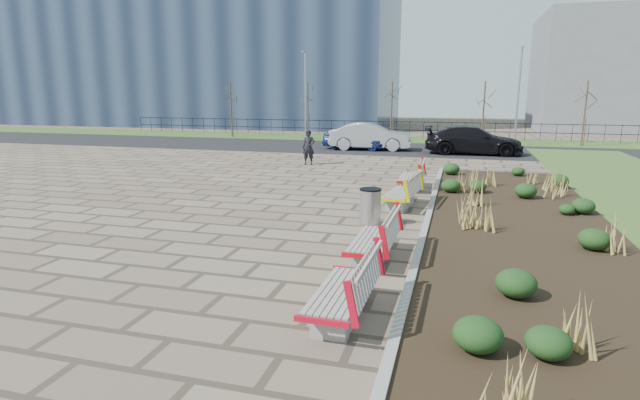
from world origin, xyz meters
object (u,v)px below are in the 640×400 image
(bench_a, at_px, (341,288))
(lamp_west, at_px, (306,96))
(bench_c, at_px, (401,191))
(bench_d, at_px, (410,175))
(pedestrian, at_px, (309,147))
(car_black, at_px, (473,140))
(lamp_east, at_px, (518,97))
(car_silver, at_px, (370,136))
(car_blue, at_px, (355,138))
(bench_b, at_px, (372,237))
(litter_bin, at_px, (370,207))

(bench_a, xyz_separation_m, lamp_west, (-9.00, 27.18, 2.54))
(bench_c, relative_size, bench_d, 1.00)
(bench_a, xyz_separation_m, pedestrian, (-5.25, 15.56, 0.32))
(car_black, distance_m, lamp_east, 6.48)
(bench_a, height_order, lamp_west, lamp_west)
(car_silver, bearing_deg, pedestrian, 159.65)
(bench_c, xyz_separation_m, lamp_west, (-9.00, 19.39, 2.54))
(car_blue, bearing_deg, car_black, -89.46)
(bench_b, relative_size, lamp_west, 0.35)
(bench_d, bearing_deg, bench_c, -91.55)
(pedestrian, relative_size, lamp_east, 0.27)
(bench_a, distance_m, car_black, 21.85)
(pedestrian, xyz_separation_m, lamp_west, (-3.75, 11.63, 2.22))
(bench_d, distance_m, lamp_east, 17.36)
(bench_c, xyz_separation_m, bench_d, (0.00, 2.96, 0.00))
(bench_c, height_order, bench_d, same)
(pedestrian, bearing_deg, bench_d, -50.03)
(bench_d, xyz_separation_m, lamp_west, (-9.00, 16.43, 2.54))
(bench_b, distance_m, litter_bin, 2.75)
(bench_c, distance_m, car_silver, 14.83)
(bench_b, bearing_deg, bench_d, 90.74)
(car_silver, bearing_deg, lamp_west, 42.54)
(litter_bin, bearing_deg, bench_b, -79.19)
(litter_bin, bearing_deg, lamp_west, 111.38)
(litter_bin, xyz_separation_m, car_black, (2.85, 16.21, 0.30))
(bench_a, relative_size, car_silver, 0.44)
(lamp_east, bearing_deg, bench_d, -106.93)
(lamp_east, bearing_deg, bench_c, -104.46)
(car_black, bearing_deg, car_blue, 83.94)
(bench_b, height_order, car_black, car_black)
(bench_c, xyz_separation_m, pedestrian, (-5.25, 7.76, 0.32))
(bench_b, bearing_deg, bench_a, -89.26)
(bench_d, xyz_separation_m, car_blue, (-4.38, 11.49, 0.18))
(bench_a, height_order, bench_c, same)
(bench_d, height_order, car_silver, car_silver)
(bench_d, relative_size, lamp_west, 0.35)
(pedestrian, bearing_deg, bench_a, -78.95)
(bench_b, bearing_deg, pedestrian, 113.11)
(car_blue, bearing_deg, bench_a, -163.87)
(bench_d, height_order, lamp_west, lamp_west)
(bench_b, xyz_separation_m, car_blue, (-4.38, 19.44, 0.18))
(car_black, bearing_deg, lamp_east, -27.59)
(bench_a, distance_m, pedestrian, 16.42)
(lamp_east, bearing_deg, bench_a, -100.42)
(bench_b, relative_size, car_blue, 0.55)
(litter_bin, height_order, lamp_west, lamp_west)
(lamp_west, bearing_deg, bench_b, -69.73)
(bench_a, distance_m, car_silver, 22.48)
(pedestrian, bearing_deg, lamp_east, 41.03)
(lamp_east, bearing_deg, bench_b, -101.59)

